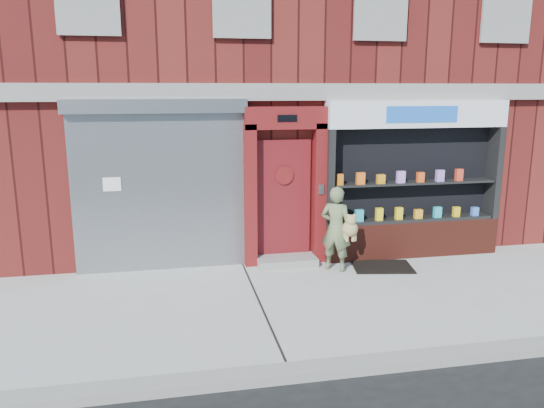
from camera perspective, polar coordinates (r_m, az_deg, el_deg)
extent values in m
plane|color=#9E9E99|center=(8.61, 9.08, -9.77)|extent=(80.00, 80.00, 0.00)
cube|color=gray|center=(6.80, 15.58, -15.82)|extent=(60.00, 0.30, 0.12)
cube|color=#4B1211|center=(13.77, 0.72, 15.63)|extent=(12.00, 8.00, 8.00)
cube|color=gray|center=(9.80, 5.77, 11.91)|extent=(12.00, 0.16, 0.30)
cube|color=black|center=(11.47, 23.90, 19.29)|extent=(0.90, 0.06, 1.40)
cube|color=gray|center=(11.44, 24.02, 19.31)|extent=(1.00, 0.06, 1.50)
cube|color=gray|center=(9.57, -11.96, 1.14)|extent=(3.00, 0.10, 2.80)
cube|color=slate|center=(9.34, -12.39, 10.25)|extent=(3.10, 0.30, 0.24)
cube|color=white|center=(9.52, -16.84, 2.04)|extent=(0.30, 0.01, 0.24)
cube|color=#540E10|center=(9.62, -2.37, 0.85)|extent=(0.22, 0.28, 2.60)
cube|color=#540E10|center=(9.90, 5.08, 1.14)|extent=(0.22, 0.28, 2.60)
cube|color=#540E10|center=(9.56, 1.45, 9.25)|extent=(1.50, 0.28, 0.40)
cube|color=black|center=(9.42, 1.66, 9.20)|extent=(0.35, 0.01, 0.12)
cube|color=#5D1115|center=(9.86, 1.27, 0.56)|extent=(1.00, 0.06, 2.20)
cylinder|color=black|center=(9.74, 1.33, 3.10)|extent=(0.28, 0.02, 0.28)
cylinder|color=#540E10|center=(9.73, 1.34, 3.09)|extent=(0.34, 0.02, 0.34)
cube|color=gray|center=(9.90, 1.57, -6.14)|extent=(1.10, 0.55, 0.15)
cube|color=slate|center=(9.74, 5.34, 1.55)|extent=(0.10, 0.02, 0.18)
cube|color=#5B1F15|center=(10.72, 14.63, -3.56)|extent=(3.50, 0.40, 0.70)
cube|color=black|center=(9.83, 6.11, 2.82)|extent=(0.12, 0.40, 1.80)
cube|color=black|center=(11.30, 22.73, 3.17)|extent=(0.12, 0.40, 1.80)
cube|color=black|center=(10.62, 14.56, 3.21)|extent=(3.30, 0.03, 1.80)
cube|color=black|center=(10.63, 14.74, -1.59)|extent=(3.20, 0.36, 0.06)
cube|color=black|center=(10.48, 14.95, 2.23)|extent=(3.20, 0.36, 0.04)
cube|color=white|center=(10.34, 15.36, 9.34)|extent=(3.50, 0.40, 0.50)
cube|color=blue|center=(10.16, 15.87, 9.26)|extent=(1.40, 0.01, 0.30)
cube|color=red|center=(9.97, 7.19, -1.42)|extent=(0.15, 0.09, 0.20)
cube|color=#259EBD|center=(10.09, 9.35, -1.24)|extent=(0.15, 0.09, 0.23)
cube|color=yellow|center=(10.24, 11.45, -1.09)|extent=(0.13, 0.09, 0.24)
cube|color=yellow|center=(10.40, 13.48, -0.99)|extent=(0.13, 0.09, 0.23)
cube|color=#FFA01A|center=(10.58, 15.45, -1.04)|extent=(0.15, 0.09, 0.18)
cube|color=#24A3B7|center=(10.76, 17.36, -0.85)|extent=(0.15, 0.09, 0.21)
cube|color=yellow|center=(10.95, 19.20, -0.79)|extent=(0.12, 0.09, 0.19)
cube|color=#3F69D7|center=(11.16, 20.97, -0.74)|extent=(0.13, 0.09, 0.17)
cube|color=orange|center=(9.82, 7.30, 2.62)|extent=(0.12, 0.09, 0.21)
cube|color=orange|center=(9.95, 9.49, 2.73)|extent=(0.16, 0.09, 0.22)
cube|color=orange|center=(10.11, 11.61, 2.65)|extent=(0.15, 0.09, 0.17)
cube|color=#B97DE2|center=(10.26, 13.68, 2.84)|extent=(0.15, 0.09, 0.22)
cube|color=#FF541A|center=(10.44, 15.67, 2.79)|extent=(0.13, 0.09, 0.19)
cube|color=#9C76D5|center=(10.62, 17.61, 2.92)|extent=(0.15, 0.09, 0.22)
cube|color=red|center=(10.82, 19.47, 2.98)|extent=(0.14, 0.09, 0.23)
imported|color=#616C47|center=(9.51, 6.89, -2.65)|extent=(0.67, 0.62, 1.53)
sphere|color=#9D874E|center=(9.47, 8.39, -2.64)|extent=(0.28, 0.28, 0.28)
sphere|color=#9D874E|center=(9.39, 8.52, -1.71)|extent=(0.19, 0.19, 0.19)
sphere|color=#9D874E|center=(9.35, 8.21, -1.28)|extent=(0.07, 0.07, 0.07)
sphere|color=#9D874E|center=(9.39, 8.86, -1.25)|extent=(0.07, 0.07, 0.07)
cylinder|color=#9D874E|center=(9.48, 7.82, -3.50)|extent=(0.07, 0.07, 0.17)
cylinder|color=#9D874E|center=(9.54, 8.90, -3.43)|extent=(0.07, 0.07, 0.17)
cylinder|color=#9D874E|center=(9.48, 8.08, -3.52)|extent=(0.07, 0.07, 0.17)
cylinder|color=#9D874E|center=(9.51, 8.72, -3.48)|extent=(0.07, 0.07, 0.17)
cube|color=black|center=(9.99, 11.79, -6.62)|extent=(1.18, 0.92, 0.03)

